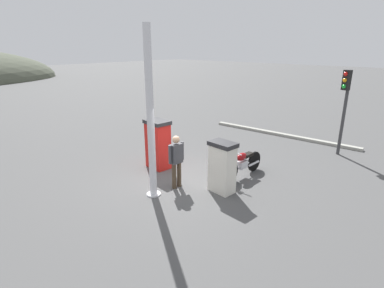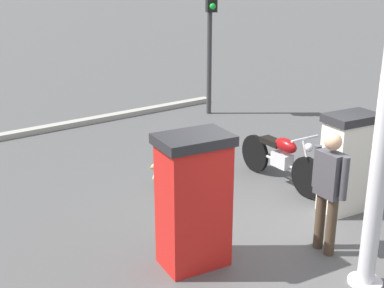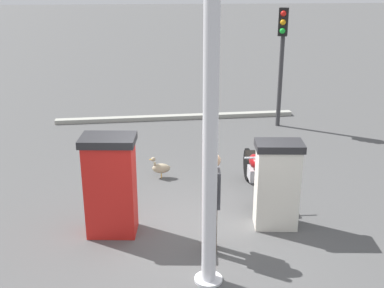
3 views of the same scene
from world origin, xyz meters
name	(u,v)px [view 2 (image 2 of 3)]	position (x,y,z in m)	size (l,w,h in m)	color
ground_plane	(285,239)	(0.00, 0.00, 0.00)	(120.00, 120.00, 0.00)	#4C4C4C
fuel_pump_near	(347,162)	(0.20, -1.37, 0.77)	(0.60, 0.81, 1.52)	silver
fuel_pump_far	(193,201)	(0.20, 1.37, 0.86)	(0.70, 0.91, 1.69)	red
motorcycle_near_pump	(281,157)	(1.47, -1.25, 0.48)	(2.00, 0.56, 0.98)	black
attendant_person	(329,186)	(-0.49, -0.21, 0.92)	(0.57, 0.23, 1.61)	#473828
wandering_duck	(162,176)	(2.41, 0.53, 0.22)	(0.20, 0.46, 0.46)	tan
roadside_traffic_light	(211,24)	(5.75, -2.80, 2.23)	(0.40, 0.29, 3.23)	#38383A
road_edge_kerb	(91,120)	(6.67, 0.00, 0.06)	(0.60, 6.97, 0.12)	#9E9E93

